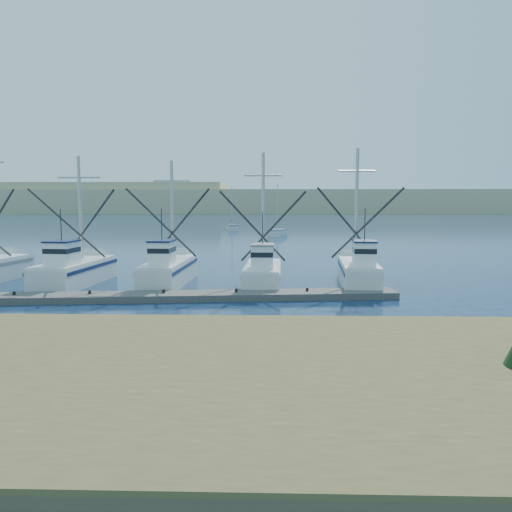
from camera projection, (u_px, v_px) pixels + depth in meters
The scene contains 6 objects.
ground at pixel (263, 327), 21.52m from camera, with size 500.00×500.00×0.00m, color #0D1B3A.
floating_dock at pixel (145, 297), 27.43m from camera, with size 28.00×1.87×0.37m, color #5A5651.
dune_ridge at pixel (269, 201), 229.59m from camera, with size 360.00×60.00×10.00m, color tan.
trawler_fleet at pixel (148, 271), 32.08m from camera, with size 28.26×8.20×9.64m.
sailboat_near at pixel (277, 233), 77.46m from camera, with size 3.22×5.83×8.10m.
sailboat_far at pixel (232, 227), 91.83m from camera, with size 2.70×5.15×8.10m.
Camera 1 is at (0.27, -21.04, 5.45)m, focal length 35.00 mm.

